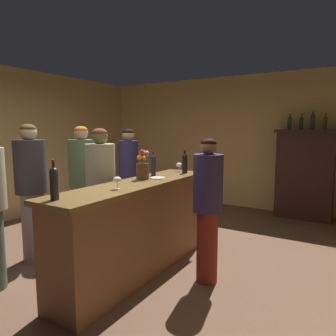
# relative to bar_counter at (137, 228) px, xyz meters

# --- Properties ---
(floor) EXTENTS (9.11, 9.11, 0.00)m
(floor) POSITION_rel_bar_counter_xyz_m (-0.46, 0.11, -0.53)
(floor) COLOR brown
(floor) RESTS_ON ground
(wall_back) EXTENTS (5.64, 0.12, 2.72)m
(wall_back) POSITION_rel_bar_counter_xyz_m (-0.46, 3.68, 0.83)
(wall_back) COLOR tan
(wall_back) RESTS_ON ground
(bar_counter) EXTENTS (0.55, 2.36, 1.05)m
(bar_counter) POSITION_rel_bar_counter_xyz_m (0.00, 0.00, 0.00)
(bar_counter) COLOR brown
(bar_counter) RESTS_ON ground
(display_cabinet) EXTENTS (1.04, 0.44, 1.63)m
(display_cabinet) POSITION_rel_bar_counter_xyz_m (1.27, 3.37, 0.32)
(display_cabinet) COLOR #301C16
(display_cabinet) RESTS_ON ground
(wine_bottle_malbec) EXTENTS (0.07, 0.07, 0.32)m
(wine_bottle_malbec) POSITION_rel_bar_counter_xyz_m (0.09, 0.94, 0.66)
(wine_bottle_malbec) COLOR black
(wine_bottle_malbec) RESTS_ON bar_counter
(wine_bottle_rose) EXTENTS (0.06, 0.06, 0.32)m
(wine_bottle_rose) POSITION_rel_bar_counter_xyz_m (-0.13, 0.52, 0.66)
(wine_bottle_rose) COLOR #22213F
(wine_bottle_rose) RESTS_ON bar_counter
(wine_bottle_chardonnay) EXTENTS (0.07, 0.07, 0.34)m
(wine_bottle_chardonnay) POSITION_rel_bar_counter_xyz_m (-0.07, -1.03, 0.67)
(wine_bottle_chardonnay) COLOR #262535
(wine_bottle_chardonnay) RESTS_ON bar_counter
(wine_glass_front) EXTENTS (0.08, 0.08, 0.13)m
(wine_glass_front) POSITION_rel_bar_counter_xyz_m (0.07, -0.41, 0.61)
(wine_glass_front) COLOR white
(wine_glass_front) RESTS_ON bar_counter
(wine_glass_mid) EXTENTS (0.08, 0.08, 0.12)m
(wine_glass_mid) POSITION_rel_bar_counter_xyz_m (-0.04, 1.03, 0.61)
(wine_glass_mid) COLOR white
(wine_glass_mid) RESTS_ON bar_counter
(flower_arrangement) EXTENTS (0.15, 0.16, 0.35)m
(flower_arrangement) POSITION_rel_bar_counter_xyz_m (-0.08, 0.23, 0.67)
(flower_arrangement) COLOR #52361C
(flower_arrangement) RESTS_ON bar_counter
(cheese_plate) EXTENTS (0.19, 0.19, 0.01)m
(cheese_plate) POSITION_rel_bar_counter_xyz_m (0.04, 0.36, 0.52)
(cheese_plate) COLOR white
(cheese_plate) RESTS_ON bar_counter
(display_bottle_left) EXTENTS (0.07, 0.07, 0.30)m
(display_bottle_left) POSITION_rel_bar_counter_xyz_m (0.97, 3.37, 1.23)
(display_bottle_left) COLOR #1F3C1D
(display_bottle_left) RESTS_ON display_cabinet
(display_bottle_midleft) EXTENTS (0.06, 0.06, 0.29)m
(display_bottle_midleft) POSITION_rel_bar_counter_xyz_m (1.17, 3.37, 1.22)
(display_bottle_midleft) COLOR #173319
(display_bottle_midleft) RESTS_ON display_cabinet
(display_bottle_center) EXTENTS (0.07, 0.07, 0.33)m
(display_bottle_center) POSITION_rel_bar_counter_xyz_m (1.35, 3.37, 1.25)
(display_bottle_center) COLOR #1B3619
(display_bottle_center) RESTS_ON display_cabinet
(display_bottle_midright) EXTENTS (0.06, 0.06, 0.30)m
(display_bottle_midright) POSITION_rel_bar_counter_xyz_m (1.55, 3.37, 1.23)
(display_bottle_midright) COLOR #433015
(display_bottle_midright) RESTS_ON display_cabinet
(patron_redhead) EXTENTS (0.36, 0.36, 1.67)m
(patron_redhead) POSITION_rel_bar_counter_xyz_m (-1.16, 0.30, 0.39)
(patron_redhead) COLOR #A29291
(patron_redhead) RESTS_ON ground
(patron_by_cabinet) EXTENTS (0.33, 0.33, 1.64)m
(patron_by_cabinet) POSITION_rel_bar_counter_xyz_m (-1.17, 1.33, 0.38)
(patron_by_cabinet) COLOR #283751
(patron_by_cabinet) RESTS_ON ground
(patron_near_entrance) EXTENTS (0.37, 0.37, 1.69)m
(patron_near_entrance) POSITION_rel_bar_counter_xyz_m (-1.32, -0.39, 0.40)
(patron_near_entrance) COLOR #A09391
(patron_near_entrance) RESTS_ON ground
(patron_in_navy) EXTENTS (0.35, 0.35, 1.64)m
(patron_in_navy) POSITION_rel_bar_counter_xyz_m (-0.60, 0.08, 0.38)
(patron_in_navy) COLOR maroon
(patron_in_navy) RESTS_ON ground
(bartender) EXTENTS (0.31, 0.31, 1.54)m
(bartender) POSITION_rel_bar_counter_xyz_m (0.75, 0.23, 0.32)
(bartender) COLOR maroon
(bartender) RESTS_ON ground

